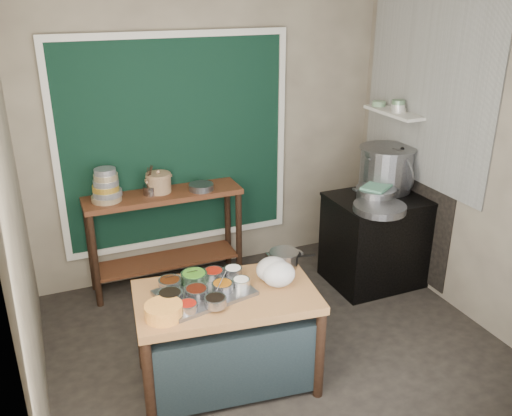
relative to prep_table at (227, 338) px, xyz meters
name	(u,v)px	position (x,y,z in m)	size (l,w,h in m)	color
floor	(273,343)	(0.51, 0.30, -0.39)	(3.50, 3.00, 0.02)	#2F2A23
back_wall	(210,134)	(0.51, 1.81, 1.02)	(3.50, 0.02, 2.80)	gray
left_wall	(13,219)	(-1.25, 0.30, 1.02)	(0.02, 3.00, 2.80)	gray
right_wall	(465,155)	(2.27, 0.30, 1.02)	(0.02, 3.00, 2.80)	gray
curtain_panel	(176,143)	(0.16, 1.77, 0.98)	(2.10, 0.02, 1.90)	black
curtain_frame	(176,144)	(0.16, 1.76, 0.98)	(2.22, 0.03, 2.02)	beige
tile_panel	(426,90)	(2.24, 0.85, 1.48)	(0.02, 1.70, 1.70)	#B2B2AA
soot_patch	(406,205)	(2.25, 0.95, 0.32)	(0.01, 1.30, 1.30)	black
wall_shelf	(394,112)	(2.14, 1.15, 1.23)	(0.22, 0.70, 0.03)	beige
prep_table	(227,338)	(0.00, 0.00, 0.00)	(1.25, 0.72, 0.75)	#9C6238
back_counter	(166,239)	(-0.04, 1.58, 0.10)	(1.45, 0.40, 0.95)	#542B18
stove_block	(377,241)	(1.86, 0.85, 0.05)	(0.90, 0.68, 0.85)	black
stove_top	(381,199)	(1.86, 0.85, 0.49)	(0.92, 0.69, 0.03)	black
condiment_tray	(205,293)	(-0.14, 0.04, 0.39)	(0.61, 0.44, 0.03)	gray
condiment_bowls	(200,287)	(-0.17, 0.06, 0.43)	(0.66, 0.51, 0.07)	gray
yellow_basin	(164,311)	(-0.46, -0.12, 0.42)	(0.25, 0.25, 0.09)	gold
saucepan	(284,259)	(0.54, 0.20, 0.44)	(0.23, 0.23, 0.12)	gray
plastic_bag_a	(279,274)	(0.38, -0.04, 0.46)	(0.24, 0.20, 0.18)	white
plastic_bag_b	(272,269)	(0.37, 0.04, 0.46)	(0.24, 0.20, 0.18)	white
bowl_stack	(106,187)	(-0.54, 1.57, 0.71)	(0.27, 0.27, 0.30)	tan
utensil_cup	(151,190)	(-0.16, 1.59, 0.62)	(0.14, 0.14, 0.08)	gray
ceramic_crock	(159,184)	(-0.07, 1.61, 0.66)	(0.24, 0.24, 0.16)	#9A7554
wide_bowl	(201,187)	(0.31, 1.51, 0.60)	(0.23, 0.23, 0.06)	gray
stock_pot	(386,169)	(2.01, 1.02, 0.72)	(0.54, 0.54, 0.42)	gray
pot_lid	(398,170)	(2.08, 0.92, 0.72)	(0.44, 0.44, 0.02)	gray
steamer	(376,194)	(1.76, 0.80, 0.57)	(0.38, 0.38, 0.12)	gray
green_cloth	(377,187)	(1.76, 0.80, 0.64)	(0.27, 0.21, 0.02)	#559D73
shallow_pan	(380,208)	(1.65, 0.57, 0.54)	(0.46, 0.46, 0.06)	gray
shelf_bowl_stack	(398,107)	(2.14, 1.09, 1.29)	(0.14, 0.14, 0.11)	silver
shelf_bowl_green	(379,104)	(2.14, 1.40, 1.26)	(0.13, 0.13, 0.05)	gray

